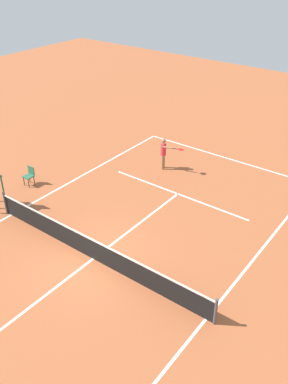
{
  "coord_description": "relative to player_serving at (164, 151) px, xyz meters",
  "views": [
    {
      "loc": [
        -9.03,
        8.74,
        10.59
      ],
      "look_at": [
        0.62,
        -4.09,
        0.8
      ],
      "focal_mm": 38.98,
      "sensor_mm": 36.0,
      "label": 1
    }
  ],
  "objects": [
    {
      "name": "court_lines",
      "position": [
        -2.03,
        7.74,
        -1.02
      ],
      "size": [
        10.06,
        21.87,
        0.01
      ],
      "color": "white",
      "rests_on": "ground"
    },
    {
      "name": "courtside_chair_mid",
      "position": [
        4.41,
        5.42,
        -0.49
      ],
      "size": [
        0.44,
        0.46,
        0.95
      ],
      "color": "#262626",
      "rests_on": "ground"
    },
    {
      "name": "player_serving",
      "position": [
        0.0,
        0.0,
        0.0
      ],
      "size": [
        1.32,
        0.5,
        1.72
      ],
      "rotation": [
        0.0,
        0.0,
        1.86
      ],
      "color": "#9E704C",
      "rests_on": "ground"
    },
    {
      "name": "tennis_net",
      "position": [
        -2.03,
        7.74,
        -0.53
      ],
      "size": [
        10.66,
        0.1,
        1.07
      ],
      "color": "#4C4C51",
      "rests_on": "ground"
    },
    {
      "name": "ground_plane",
      "position": [
        -2.03,
        7.74,
        -1.02
      ],
      "size": [
        60.0,
        60.0,
        0.0
      ],
      "primitive_type": "plane",
      "color": "#AD5933"
    },
    {
      "name": "tennis_ball",
      "position": [
        0.49,
        1.86,
        -0.99
      ],
      "size": [
        0.07,
        0.07,
        0.07
      ],
      "primitive_type": "sphere",
      "color": "#CCE033",
      "rests_on": "ground"
    }
  ]
}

